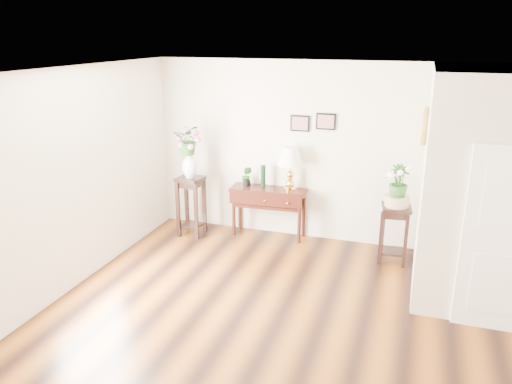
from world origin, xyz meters
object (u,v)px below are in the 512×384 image
at_px(console_table, 269,212).
at_px(plant_stand_a, 191,206).
at_px(plant_stand_b, 394,234).
at_px(table_lamp, 290,169).

height_order(console_table, plant_stand_a, plant_stand_a).
bearing_deg(plant_stand_b, plant_stand_a, -179.89).
xyz_separation_m(table_lamp, plant_stand_a, (-1.55, -0.35, -0.67)).
bearing_deg(plant_stand_b, table_lamp, 168.10).
xyz_separation_m(console_table, plant_stand_a, (-1.21, -0.35, 0.08)).
bearing_deg(table_lamp, console_table, 180.00).
bearing_deg(plant_stand_a, console_table, 16.33).
xyz_separation_m(console_table, table_lamp, (0.35, 0.00, 0.76)).
distance_m(table_lamp, plant_stand_b, 1.84).
height_order(console_table, table_lamp, table_lamp).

